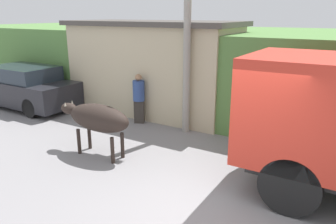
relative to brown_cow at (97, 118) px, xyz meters
The scene contains 7 objects.
ground_plane 3.66m from the brown_cow, 11.40° to the right, with size 60.00×60.00×0.00m, color gray.
hillside_embankment 7.22m from the brown_cow, 61.26° to the left, with size 32.00×6.88×2.82m.
building_backdrop 4.17m from the brown_cow, 104.47° to the left, with size 6.12×2.70×3.17m.
brown_cow is the anchor object (origin of this frame).
parked_suv 5.78m from the brown_cow, 161.15° to the left, with size 4.43×1.76×1.55m.
pedestrian_on_hill 2.66m from the brown_cow, 103.98° to the left, with size 0.50×0.50×1.60m.
utility_pole 3.83m from the brown_cow, 68.37° to the left, with size 0.90×0.21×6.89m.
Camera 1 is at (1.93, -4.86, 3.40)m, focal length 35.00 mm.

